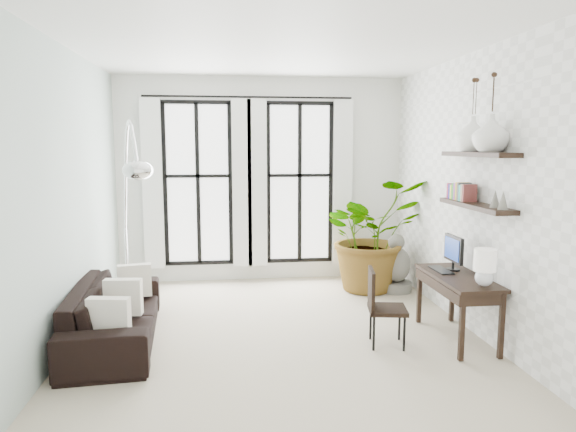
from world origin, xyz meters
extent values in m
plane|color=#BAAD94|center=(0.00, 0.00, 0.00)|extent=(5.00, 5.00, 0.00)
plane|color=white|center=(0.00, 0.00, 3.20)|extent=(5.00, 5.00, 0.00)
plane|color=#ACBFB8|center=(-2.25, 0.00, 1.60)|extent=(0.00, 5.00, 5.00)
plane|color=white|center=(2.25, 0.00, 1.60)|extent=(0.00, 5.00, 5.00)
plane|color=white|center=(0.00, 2.50, 1.60)|extent=(4.50, 0.00, 4.50)
cube|color=white|center=(-1.00, 2.47, 1.55)|extent=(1.00, 0.02, 2.50)
cube|color=white|center=(-1.68, 2.37, 1.55)|extent=(0.30, 0.04, 2.60)
cube|color=white|center=(-0.32, 2.37, 1.55)|extent=(0.30, 0.04, 2.60)
cube|color=white|center=(0.60, 2.47, 1.55)|extent=(1.00, 0.02, 2.50)
cube|color=white|center=(-0.08, 2.37, 1.55)|extent=(0.30, 0.04, 2.60)
cube|color=white|center=(1.28, 2.37, 1.55)|extent=(0.30, 0.04, 2.60)
cylinder|color=black|center=(-0.20, 2.38, 2.88)|extent=(3.20, 0.03, 0.03)
cube|color=black|center=(2.11, -0.40, 1.50)|extent=(0.25, 1.30, 0.05)
cube|color=black|center=(2.11, -0.40, 2.05)|extent=(0.25, 1.30, 0.05)
cube|color=#AE2B50|center=(2.11, 0.15, 1.61)|extent=(0.16, 0.04, 0.18)
cube|color=#2F32A7|center=(2.11, 0.10, 1.61)|extent=(0.16, 0.04, 0.18)
cube|color=yellow|center=(2.11, 0.06, 1.61)|extent=(0.16, 0.04, 0.18)
cube|color=green|center=(2.11, 0.01, 1.61)|extent=(0.16, 0.04, 0.18)
cube|color=purple|center=(2.11, -0.03, 1.61)|extent=(0.16, 0.04, 0.18)
cube|color=gold|center=(2.11, -0.08, 1.61)|extent=(0.16, 0.04, 0.18)
cube|color=#555555|center=(2.11, -0.12, 1.61)|extent=(0.16, 0.04, 0.18)
cube|color=#33B4AA|center=(2.11, -0.17, 1.61)|extent=(0.16, 0.04, 0.18)
cube|color=tan|center=(2.11, -0.21, 1.61)|extent=(0.16, 0.04, 0.18)
cube|color=brown|center=(2.11, -0.26, 1.61)|extent=(0.16, 0.04, 0.18)
cone|color=slate|center=(2.11, -0.80, 1.61)|extent=(0.10, 0.10, 0.18)
cone|color=slate|center=(2.11, -0.95, 1.61)|extent=(0.10, 0.10, 0.18)
imported|color=black|center=(-1.80, -0.01, 0.32)|extent=(1.02, 2.25, 0.64)
cube|color=silver|center=(-1.70, -0.71, 0.50)|extent=(0.40, 0.12, 0.40)
cube|color=silver|center=(-1.70, -0.01, 0.50)|extent=(0.40, 0.12, 0.40)
cube|color=silver|center=(-1.70, 0.69, 0.50)|extent=(0.40, 0.12, 0.40)
imported|color=#2D7228|center=(1.56, 1.69, 0.84)|extent=(1.81, 1.67, 1.67)
cube|color=black|center=(1.95, -0.40, 0.71)|extent=(0.52, 1.23, 0.04)
cube|color=black|center=(1.93, -0.40, 0.63)|extent=(0.47, 1.18, 0.11)
cube|color=black|center=(1.74, -0.97, 0.35)|extent=(0.05, 0.05, 0.68)
cube|color=black|center=(2.16, -0.97, 0.35)|extent=(0.05, 0.05, 0.68)
cube|color=black|center=(1.74, 0.17, 0.35)|extent=(0.05, 0.05, 0.68)
cube|color=black|center=(2.16, 0.17, 0.35)|extent=(0.05, 0.05, 0.68)
cube|color=black|center=(2.00, -0.17, 0.98)|extent=(0.04, 0.42, 0.30)
cube|color=navy|center=(1.97, -0.17, 0.98)|extent=(0.00, 0.36, 0.24)
cube|color=black|center=(1.86, -0.17, 0.74)|extent=(0.15, 0.40, 0.02)
sphere|color=silver|center=(2.00, -0.88, 0.82)|extent=(0.18, 0.18, 0.18)
cylinder|color=white|center=(2.00, -0.88, 1.01)|extent=(0.22, 0.22, 0.22)
cube|color=black|center=(1.14, -0.47, 0.40)|extent=(0.46, 0.46, 0.04)
cube|color=black|center=(0.97, -0.44, 0.62)|extent=(0.10, 0.40, 0.44)
cylinder|color=black|center=(0.98, -0.63, 0.18)|extent=(0.03, 0.03, 0.37)
cylinder|color=black|center=(1.30, -0.63, 0.18)|extent=(0.03, 0.03, 0.37)
cylinder|color=black|center=(0.98, -0.31, 0.18)|extent=(0.03, 0.03, 0.37)
cylinder|color=black|center=(1.30, -0.31, 0.18)|extent=(0.03, 0.03, 0.37)
cylinder|color=silver|center=(-1.90, 1.30, 0.05)|extent=(0.37, 0.37, 0.10)
cylinder|color=silver|center=(-1.90, 1.30, 0.56)|extent=(0.04, 0.04, 1.02)
ellipsoid|color=silver|center=(-1.50, 0.04, 1.88)|extent=(0.33, 0.33, 0.21)
cylinder|color=slate|center=(1.91, 1.54, 0.07)|extent=(0.48, 0.48, 0.14)
ellipsoid|color=slate|center=(1.91, 1.54, 0.40)|extent=(0.43, 0.43, 0.52)
sphere|color=slate|center=(1.91, 1.54, 0.74)|extent=(0.24, 0.24, 0.24)
imported|color=white|center=(2.11, -0.65, 2.27)|extent=(0.37, 0.37, 0.38)
imported|color=white|center=(2.11, -0.25, 2.27)|extent=(0.37, 0.37, 0.38)
camera|label=1|loc=(-0.56, -5.62, 2.14)|focal=32.00mm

